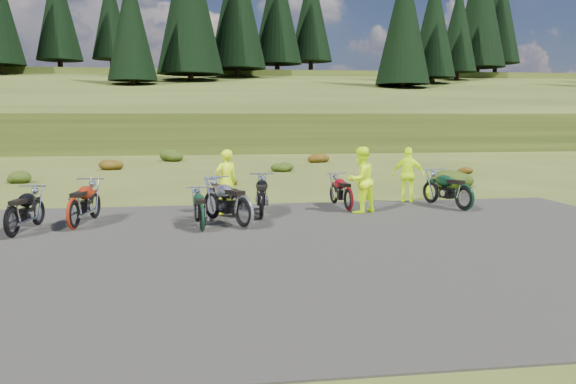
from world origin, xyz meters
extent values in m
plane|color=#3D4C19|center=(0.00, 0.00, 0.00)|extent=(300.00, 300.00, 0.00)
cube|color=black|center=(0.00, -2.00, 0.00)|extent=(20.00, 12.00, 0.04)
cube|color=#2C3C14|center=(0.00, 110.00, 0.00)|extent=(300.00, 90.00, 9.17)
cylinder|color=black|center=(-21.00, 69.00, 9.48)|extent=(0.70, 0.70, 2.20)
cone|color=black|center=(-21.00, 69.00, 17.38)|extent=(6.16, 6.16, 14.00)
cylinder|color=black|center=(-15.00, 75.00, 10.27)|extent=(0.70, 0.70, 2.20)
cone|color=black|center=(-15.00, 75.00, 17.67)|extent=(5.72, 5.72, 13.00)
cylinder|color=black|center=(-9.00, 50.00, 5.69)|extent=(0.70, 0.70, 2.20)
cone|color=black|center=(-9.00, 50.00, 12.59)|extent=(5.28, 5.28, 12.00)
cylinder|color=black|center=(-3.00, 56.00, 6.88)|extent=(0.70, 0.70, 2.20)
cylinder|color=black|center=(3.00, 62.00, 8.08)|extent=(0.70, 0.70, 2.20)
cone|color=black|center=(3.00, 62.00, 17.48)|extent=(7.48, 7.48, 17.00)
cylinder|color=black|center=(9.00, 68.00, 9.28)|extent=(0.70, 0.70, 2.20)
cone|color=black|center=(9.00, 68.00, 18.18)|extent=(7.04, 7.04, 16.00)
cylinder|color=black|center=(15.00, 74.00, 10.27)|extent=(0.70, 0.70, 2.20)
cone|color=black|center=(15.00, 74.00, 18.67)|extent=(6.60, 6.60, 15.00)
cylinder|color=black|center=(21.00, 49.00, 5.49)|extent=(0.70, 0.70, 2.20)
cone|color=black|center=(21.00, 49.00, 13.39)|extent=(6.16, 6.16, 14.00)
cylinder|color=black|center=(27.00, 55.00, 6.68)|extent=(0.70, 0.70, 2.20)
cone|color=black|center=(27.00, 55.00, 14.08)|extent=(5.72, 5.72, 13.00)
cylinder|color=black|center=(33.00, 61.00, 7.88)|extent=(0.70, 0.70, 2.20)
cone|color=black|center=(33.00, 61.00, 14.78)|extent=(5.28, 5.28, 12.00)
cylinder|color=black|center=(39.00, 67.00, 9.08)|extent=(0.70, 0.70, 2.20)
cone|color=black|center=(39.00, 67.00, 18.98)|extent=(7.92, 7.92, 18.00)
cylinder|color=black|center=(45.00, 73.00, 10.27)|extent=(0.70, 0.70, 2.20)
cone|color=black|center=(45.00, 73.00, 19.67)|extent=(7.48, 7.48, 17.00)
ellipsoid|color=#20360D|center=(-9.10, 11.30, 0.31)|extent=(1.03, 1.03, 0.61)
ellipsoid|color=#5D2F0B|center=(-6.20, 16.60, 0.38)|extent=(1.30, 1.30, 0.77)
ellipsoid|color=#20360D|center=(-3.30, 21.90, 0.46)|extent=(1.56, 1.56, 0.92)
ellipsoid|color=#5D2F0B|center=(-0.40, 9.20, 0.23)|extent=(0.77, 0.77, 0.45)
ellipsoid|color=#20360D|center=(2.50, 14.50, 0.31)|extent=(1.03, 1.03, 0.61)
ellipsoid|color=#5D2F0B|center=(5.40, 19.80, 0.38)|extent=(1.30, 1.30, 0.77)
ellipsoid|color=#20360D|center=(8.30, 7.10, 0.46)|extent=(1.56, 1.56, 0.92)
ellipsoid|color=#5D2F0B|center=(11.20, 12.40, 0.23)|extent=(0.77, 0.77, 0.45)
imported|color=#D3FC0D|center=(-0.68, 2.24, 0.91)|extent=(0.79, 0.69, 1.83)
imported|color=#D3FC0D|center=(3.13, 1.93, 0.95)|extent=(1.16, 1.08, 1.89)
imported|color=#D3FC0D|center=(5.21, 3.72, 0.88)|extent=(1.12, 0.82, 1.77)
camera|label=1|loc=(-1.19, -13.49, 2.78)|focal=35.00mm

